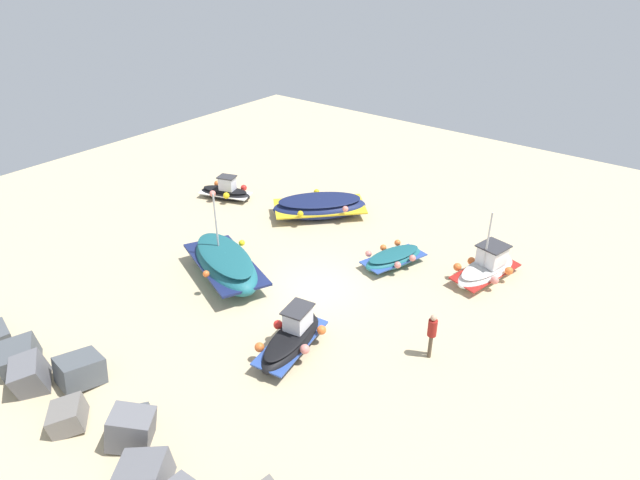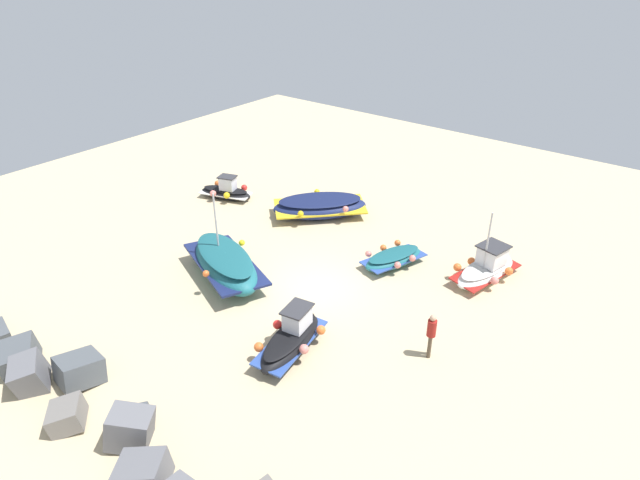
{
  "view_description": "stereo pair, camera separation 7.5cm",
  "coord_description": "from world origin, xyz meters",
  "views": [
    {
      "loc": [
        -11.82,
        14.9,
        12.88
      ],
      "look_at": [
        1.45,
        -2.09,
        0.9
      ],
      "focal_mm": 30.53,
      "sensor_mm": 36.0,
      "label": 1
    },
    {
      "loc": [
        -11.88,
        14.85,
        12.88
      ],
      "look_at": [
        1.45,
        -2.09,
        0.9
      ],
      "focal_mm": 30.53,
      "sensor_mm": 36.0,
      "label": 2
    }
  ],
  "objects": [
    {
      "name": "ground_plane",
      "position": [
        0.0,
        0.0,
        0.0
      ],
      "size": [
        46.2,
        46.2,
        0.0
      ],
      "primitive_type": "plane",
      "color": "#C6B289"
    },
    {
      "name": "fishing_boat_0",
      "position": [
        3.59,
        1.76,
        0.68
      ],
      "size": [
        5.4,
        3.82,
        3.74
      ],
      "rotation": [
        0.0,
        0.0,
        2.76
      ],
      "color": "#1E6670",
      "rests_on": "ground_plane"
    },
    {
      "name": "fishing_boat_1",
      "position": [
        4.11,
        -5.46,
        0.54
      ],
      "size": [
        4.93,
        5.02,
        1.1
      ],
      "rotation": [
        0.0,
        0.0,
        0.81
      ],
      "color": "navy",
      "rests_on": "ground_plane"
    },
    {
      "name": "fishing_boat_2",
      "position": [
        -1.57,
        -3.58,
        0.35
      ],
      "size": [
        2.19,
        3.29,
        0.76
      ],
      "rotation": [
        0.0,
        0.0,
        4.39
      ],
      "color": "#1E6670",
      "rests_on": "ground_plane"
    },
    {
      "name": "fishing_boat_3",
      "position": [
        -1.78,
        3.65,
        0.53
      ],
      "size": [
        1.87,
        3.63,
        1.61
      ],
      "rotation": [
        0.0,
        0.0,
        4.88
      ],
      "color": "black",
      "rests_on": "ground_plane"
    },
    {
      "name": "fishing_boat_4",
      "position": [
        -5.28,
        -5.11,
        0.51
      ],
      "size": [
        2.17,
        3.77,
        3.3
      ],
      "rotation": [
        0.0,
        0.0,
        4.49
      ],
      "color": "white",
      "rests_on": "ground_plane"
    },
    {
      "name": "fishing_boat_5",
      "position": [
        9.65,
        -3.94,
        0.43
      ],
      "size": [
        3.21,
        2.03,
        1.37
      ],
      "rotation": [
        0.0,
        0.0,
        3.47
      ],
      "color": "black",
      "rests_on": "ground_plane"
    },
    {
      "name": "person_walking",
      "position": [
        -5.75,
        0.87,
        1.01
      ],
      "size": [
        0.32,
        0.32,
        1.75
      ],
      "rotation": [
        0.0,
        0.0,
        3.55
      ],
      "color": "brown",
      "rests_on": "ground_plane"
    },
    {
      "name": "breakwater_rocks",
      "position": [
        1.13,
        9.84,
        0.44
      ],
      "size": [
        17.22,
        2.96,
        1.41
      ],
      "color": "#4C5156",
      "rests_on": "ground_plane"
    }
  ]
}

